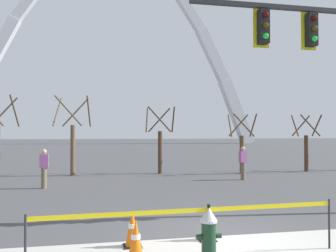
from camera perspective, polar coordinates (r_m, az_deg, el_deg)
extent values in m
plane|color=#474749|center=(8.24, 8.56, -17.01)|extent=(240.00, 240.00, 0.00)
cylinder|color=#14331E|center=(6.69, 6.53, -17.61)|extent=(0.26, 0.26, 0.62)
cylinder|color=#B7B7BC|center=(6.60, 6.53, -14.87)|extent=(0.30, 0.30, 0.04)
cone|color=#B7B7BC|center=(6.57, 6.53, -13.77)|extent=(0.30, 0.30, 0.22)
cylinder|color=black|center=(6.54, 6.52, -12.57)|extent=(0.06, 0.06, 0.06)
cylinder|color=#14331E|center=(6.62, 4.98, -17.23)|extent=(0.10, 0.09, 0.09)
cylinder|color=#14331E|center=(6.73, 8.06, -16.97)|extent=(0.10, 0.09, 0.09)
cylinder|color=#14331E|center=(6.88, 6.01, -17.41)|extent=(0.13, 0.14, 0.13)
cylinder|color=black|center=(6.95, 5.80, -17.23)|extent=(0.15, 0.03, 0.15)
cylinder|color=#232326|center=(6.37, -21.84, -17.24)|extent=(0.04, 0.04, 0.97)
cylinder|color=#232326|center=(7.86, 24.35, -14.07)|extent=(0.04, 0.04, 0.97)
cube|color=yellow|center=(6.50, 4.00, -13.32)|extent=(5.56, 0.24, 0.08)
cube|color=black|center=(7.49, -5.70, -18.55)|extent=(0.36, 0.36, 0.03)
cone|color=orange|center=(7.39, -5.70, -15.85)|extent=(0.28, 0.28, 0.70)
cylinder|color=white|center=(7.38, -5.70, -15.59)|extent=(0.17, 0.17, 0.08)
cube|color=black|center=(7.90, 6.20, -17.62)|extent=(0.36, 0.36, 0.03)
cone|color=orange|center=(7.80, 6.20, -15.05)|extent=(0.28, 0.28, 0.70)
cylinder|color=white|center=(7.79, 6.20, -14.80)|extent=(0.17, 0.17, 0.08)
cone|color=orange|center=(6.67, -5.17, -17.49)|extent=(0.28, 0.28, 0.70)
cylinder|color=white|center=(6.66, -5.17, -17.20)|extent=(0.17, 0.17, 0.08)
cube|color=#232326|center=(11.08, 23.73, 16.55)|extent=(7.60, 0.12, 0.12)
cube|color=black|center=(10.71, 21.95, 14.09)|extent=(0.26, 0.24, 0.90)
cube|color=gold|center=(10.82, 21.53, 13.92)|extent=(0.44, 0.03, 1.04)
sphere|color=#360606|center=(10.68, 22.33, 15.69)|extent=(0.16, 0.16, 0.16)
sphere|color=#392706|center=(10.60, 22.34, 14.24)|extent=(0.16, 0.16, 0.16)
sphere|color=green|center=(10.53, 22.35, 12.77)|extent=(0.16, 0.16, 0.16)
cube|color=black|center=(10.04, 14.99, 15.07)|extent=(0.26, 0.24, 0.90)
cube|color=gold|center=(10.16, 14.63, 14.87)|extent=(0.44, 0.03, 1.04)
sphere|color=#360606|center=(10.01, 15.32, 16.80)|extent=(0.16, 0.16, 0.16)
sphere|color=#392706|center=(9.93, 15.33, 15.26)|extent=(0.16, 0.16, 0.16)
sphere|color=green|center=(9.85, 15.34, 13.70)|extent=(0.16, 0.16, 0.16)
cube|color=silver|center=(74.39, -25.24, 11.41)|extent=(7.00, 2.03, 11.38)
cube|color=silver|center=(75.82, -21.22, 18.29)|extent=(6.69, 1.79, 8.86)
cube|color=silver|center=(76.89, 3.30, 17.94)|extent=(6.69, 1.79, 8.86)
cube|color=silver|center=(75.85, 7.14, 11.08)|extent=(7.00, 2.03, 11.38)
cube|color=silver|center=(76.04, 10.84, 2.16)|extent=(7.28, 2.26, 13.92)
cylinder|color=brown|center=(19.81, -23.30, 2.20)|extent=(0.22, 1.43, 1.58)
cylinder|color=brown|center=(20.85, -24.76, 2.05)|extent=(1.43, 0.22, 1.58)
cylinder|color=brown|center=(19.51, -14.98, -3.77)|extent=(0.24, 0.24, 2.66)
cylinder|color=brown|center=(19.76, -17.27, 2.24)|extent=(0.36, 1.43, 1.59)
cylinder|color=brown|center=(19.40, -12.54, 2.27)|extent=(0.22, 1.44, 1.59)
cylinder|color=brown|center=(20.34, -14.57, 2.13)|extent=(1.44, 0.22, 1.59)
cylinder|color=brown|center=(18.73, -15.67, 2.41)|extent=(1.43, 0.39, 1.59)
cylinder|color=#473323|center=(19.76, -1.27, -4.22)|extent=(0.24, 0.24, 2.34)
cylinder|color=#473323|center=(19.77, -3.39, 1.03)|extent=(0.33, 1.27, 1.41)
cylinder|color=#473323|center=(19.81, 0.83, 1.02)|extent=(0.21, 1.28, 1.41)
cylinder|color=#473323|center=(20.47, -1.42, 0.96)|extent=(1.28, 0.21, 1.41)
cylinder|color=#473323|center=(19.01, -1.38, 1.11)|extent=(1.27, 0.36, 1.41)
cylinder|color=brown|center=(20.09, 11.72, -4.50)|extent=(0.24, 0.24, 2.10)
cylinder|color=brown|center=(19.94, 9.87, 0.12)|extent=(0.30, 1.14, 1.27)
cylinder|color=brown|center=(20.26, 13.47, 0.11)|extent=(0.19, 1.15, 1.27)
cylinder|color=brown|center=(20.68, 11.17, 0.08)|extent=(1.15, 0.19, 1.27)
cylinder|color=brown|center=(19.41, 12.05, 0.16)|extent=(1.14, 0.33, 1.27)
cylinder|color=#473323|center=(22.37, 21.23, -4.09)|extent=(0.24, 0.24, 2.10)
cylinder|color=#473323|center=(22.12, 19.62, 0.07)|extent=(0.30, 1.15, 1.27)
cylinder|color=#473323|center=(22.64, 22.68, 0.07)|extent=(0.19, 1.16, 1.27)
cylinder|color=#473323|center=(22.93, 20.47, 0.04)|extent=(1.16, 0.19, 1.27)
cylinder|color=#473323|center=(21.73, 21.78, 0.11)|extent=(1.14, 0.33, 1.27)
cylinder|color=brown|center=(15.45, -19.21, -7.86)|extent=(0.22, 0.22, 0.84)
cube|color=#995193|center=(15.38, -19.20, -5.31)|extent=(0.35, 0.21, 0.54)
sphere|color=tan|center=(15.36, -19.19, -3.89)|extent=(0.20, 0.20, 0.20)
cylinder|color=brown|center=(17.57, 11.89, -7.06)|extent=(0.22, 0.22, 0.84)
cube|color=#995193|center=(17.52, 11.88, -4.81)|extent=(0.37, 0.26, 0.54)
sphere|color=tan|center=(17.49, 11.87, -3.57)|extent=(0.20, 0.20, 0.20)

